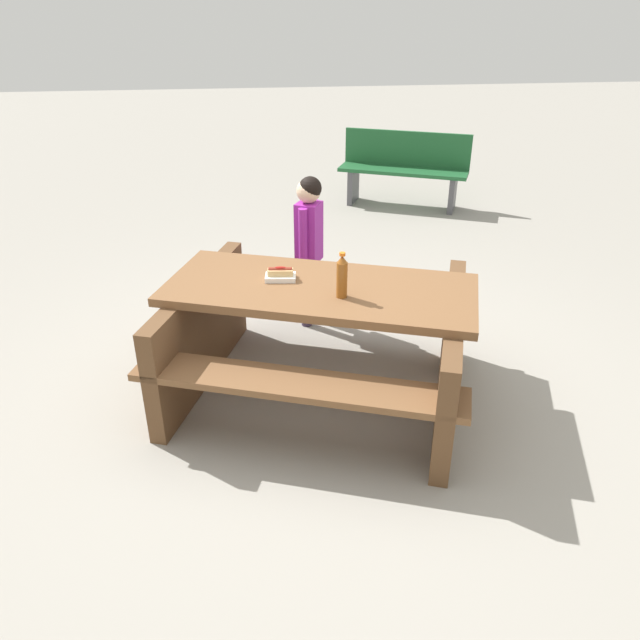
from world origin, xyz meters
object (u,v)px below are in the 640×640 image
hotdog_tray (280,275)px  park_bench_near (404,168)px  child_in_coat (309,233)px  picnic_table (320,332)px  soda_bottle (342,277)px

hotdog_tray → park_bench_near: (-1.73, -3.74, -0.33)m
hotdog_tray → child_in_coat: 0.90m
picnic_table → hotdog_tray: 0.42m
picnic_table → hotdog_tray: size_ratio=11.36×
soda_bottle → picnic_table: bearing=-57.6°
picnic_table → soda_bottle: bearing=122.4°
soda_bottle → child_in_coat: (0.06, -1.13, -0.14)m
soda_bottle → hotdog_tray: bearing=-40.6°
picnic_table → hotdog_tray: bearing=-27.9°
hotdog_tray → park_bench_near: park_bench_near is taller
hotdog_tray → park_bench_near: size_ratio=0.12×
picnic_table → child_in_coat: 1.01m
child_in_coat → soda_bottle: bearing=92.8°
picnic_table → park_bench_near: (-1.51, -3.86, 0.00)m
hotdog_tray → child_in_coat: bearing=-107.3°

